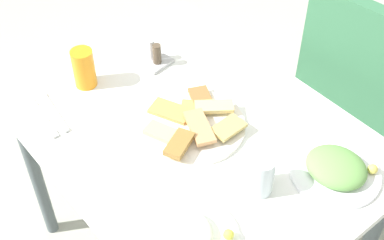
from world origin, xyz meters
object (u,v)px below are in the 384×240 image
soda_can (84,68)px  condiment_caddy (154,57)px  dining_chair (364,93)px  pide_platter (193,124)px  salad_plate_rice (188,236)px  drinking_glass (260,174)px  fork (43,117)px  spoon (54,112)px  dining_table (191,149)px  paper_napkin (49,116)px  salad_plate_greens (336,169)px

soda_can → condiment_caddy: soda_can is taller
dining_chair → pide_platter: dining_chair is taller
dining_chair → salad_plate_rice: dining_chair is taller
drinking_glass → fork: 0.64m
fork → spoon: 0.04m
dining_table → fork: fork is taller
fork → paper_napkin: bearing=95.1°
dining_table → spoon: bearing=-138.1°
salad_plate_rice → paper_napkin: size_ratio=1.60×
salad_plate_greens → spoon: (-0.65, -0.44, -0.02)m
paper_napkin → condiment_caddy: size_ratio=1.48×
pide_platter → drinking_glass: (0.27, -0.01, 0.04)m
paper_napkin → spoon: spoon is taller
dining_table → dining_chair: size_ratio=1.10×
spoon → dining_chair: bearing=72.7°
condiment_caddy → soda_can: bearing=-102.5°
paper_napkin → condiment_caddy: bearing=90.3°
pide_platter → salad_plate_greens: size_ratio=1.26×
drinking_glass → paper_napkin: bearing=-153.8°
paper_napkin → spoon: bearing=90.0°
salad_plate_rice → paper_napkin: 0.57m
spoon → salad_plate_rice: bearing=9.8°
paper_napkin → salad_plate_rice: bearing=4.8°
spoon → soda_can: bearing=116.7°
salad_plate_rice → drinking_glass: drinking_glass is taller
salad_plate_rice → soda_can: soda_can is taller
dining_chair → paper_napkin: size_ratio=6.27×
dining_table → spoon: 0.41m
drinking_glass → fork: drinking_glass is taller
dining_chair → drinking_glass: (0.15, -0.67, 0.22)m
pide_platter → soda_can: size_ratio=2.39×
salad_plate_rice → fork: 0.57m
dining_chair → salad_plate_greens: (0.24, -0.49, 0.19)m
dining_table → dining_chair: (0.12, 0.67, -0.08)m
spoon → drinking_glass: bearing=31.4°
fork → salad_plate_rice: bearing=11.7°
paper_napkin → condiment_caddy: (-0.00, 0.38, 0.02)m
fork → spoon: (0.00, 0.04, 0.00)m
pide_platter → paper_napkin: bearing=-135.6°
pide_platter → drinking_glass: size_ratio=2.63×
dining_table → fork: size_ratio=5.70×
salad_plate_rice → dining_table: bearing=139.5°
dining_chair → soda_can: 0.95m
salad_plate_greens → paper_napkin: salad_plate_greens is taller
dining_table → soda_can: size_ratio=8.45×
salad_plate_greens → fork: size_ratio=1.28×
dining_chair → pide_platter: (-0.12, -0.66, 0.18)m
drinking_glass → fork: size_ratio=0.61×
fork → pide_platter: bearing=51.2°
pide_platter → dining_chair: bearing=79.6°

